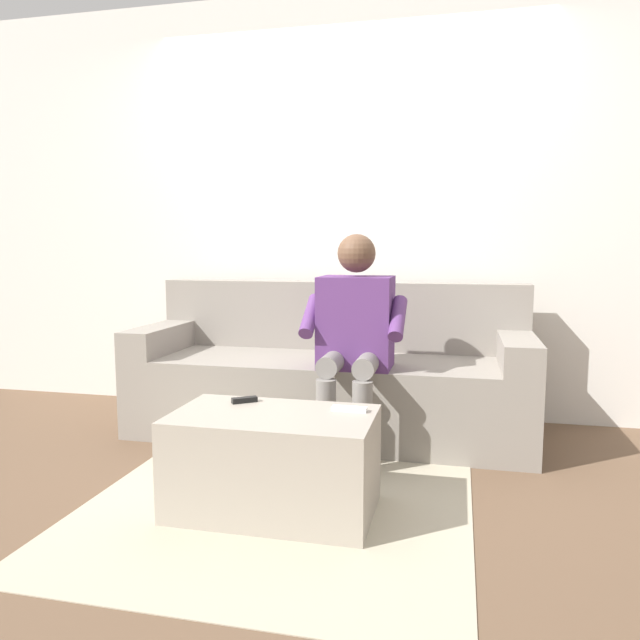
{
  "coord_description": "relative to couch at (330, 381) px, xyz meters",
  "views": [
    {
      "loc": [
        -0.74,
        3.31,
        1.1
      ],
      "look_at": [
        0.0,
        0.15,
        0.71
      ],
      "focal_mm": 33.8,
      "sensor_mm": 36.0,
      "label": 1
    }
  ],
  "objects": [
    {
      "name": "ground_plane",
      "position": [
        0.0,
        0.72,
        -0.31
      ],
      "size": [
        8.0,
        8.0,
        0.0
      ],
      "primitive_type": "plane",
      "color": "brown"
    },
    {
      "name": "back_wall",
      "position": [
        0.0,
        -0.51,
        1.05
      ],
      "size": [
        5.48,
        0.06,
        2.71
      ],
      "primitive_type": "cube",
      "color": "silver",
      "rests_on": "ground"
    },
    {
      "name": "couch",
      "position": [
        0.0,
        0.0,
        0.0
      ],
      "size": [
        2.3,
        0.78,
        0.88
      ],
      "color": "gray",
      "rests_on": "ground"
    },
    {
      "name": "coffee_table",
      "position": [
        0.0,
        1.12,
        -0.1
      ],
      "size": [
        0.83,
        0.49,
        0.42
      ],
      "color": "#A89E8E",
      "rests_on": "ground"
    },
    {
      "name": "person_solo_seated",
      "position": [
        -0.2,
        0.34,
        0.36
      ],
      "size": [
        0.53,
        0.53,
        1.17
      ],
      "color": "#5B3370",
      "rests_on": "ground"
    },
    {
      "name": "remote_white",
      "position": [
        -0.3,
        1.02,
        0.12
      ],
      "size": [
        0.15,
        0.04,
        0.02
      ],
      "primitive_type": "cube",
      "rotation": [
        0.0,
        0.0,
        3.13
      ],
      "color": "white",
      "rests_on": "coffee_table"
    },
    {
      "name": "remote_black",
      "position": [
        0.18,
        0.98,
        0.12
      ],
      "size": [
        0.11,
        0.09,
        0.02
      ],
      "primitive_type": "cube",
      "rotation": [
        0.0,
        0.0,
        0.63
      ],
      "color": "black",
      "rests_on": "coffee_table"
    },
    {
      "name": "floor_rug",
      "position": [
        0.0,
        0.99,
        -0.3
      ],
      "size": [
        1.63,
        1.82,
        0.01
      ],
      "primitive_type": "cube",
      "color": "#B7AD93",
      "rests_on": "ground"
    }
  ]
}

